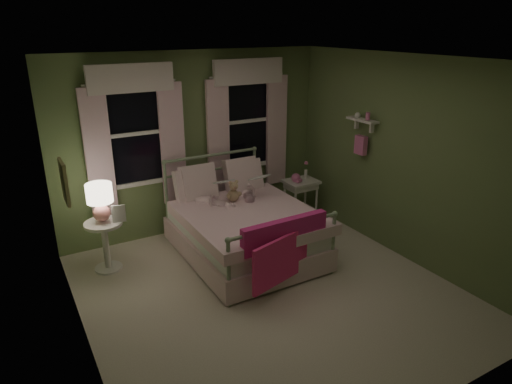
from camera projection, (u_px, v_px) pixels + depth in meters
room_shell at (270, 186)px, 4.86m from camera, size 4.20×4.20×4.20m
bed at (243, 227)px, 6.05m from camera, size 1.58×2.04×1.18m
pink_throw at (286, 243)px, 5.14m from camera, size 1.10×0.34×0.71m
child_left at (209, 179)px, 6.05m from camera, size 0.36×0.32×0.84m
child_right at (246, 178)px, 6.34m from camera, size 0.40×0.36×0.68m
book_left at (217, 186)px, 5.86m from camera, size 0.20×0.12×0.26m
book_right at (255, 182)px, 6.13m from camera, size 0.22×0.17×0.26m
teddy_bear at (233, 193)px, 6.12m from camera, size 0.22×0.18×0.30m
nightstand_left at (105, 239)px, 5.64m from camera, size 0.46×0.46×0.65m
table_lamp at (100, 199)px, 5.46m from camera, size 0.31×0.31×0.48m
book_nightstand at (113, 222)px, 5.54m from camera, size 0.22×0.26×0.02m
nightstand_right at (301, 187)px, 7.07m from camera, size 0.50×0.40×0.64m
pink_toy at (296, 178)px, 6.97m from camera, size 0.14×0.20×0.14m
bud_vase at (306, 170)px, 7.09m from camera, size 0.06×0.06×0.28m
window_left at (135, 129)px, 6.00m from camera, size 1.34×0.13×1.96m
window_right at (248, 117)px, 6.79m from camera, size 1.34×0.13×1.96m
wall_shelf at (362, 133)px, 6.24m from camera, size 0.15×0.50×0.60m
framed_picture at (64, 182)px, 4.37m from camera, size 0.03×0.32×0.42m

